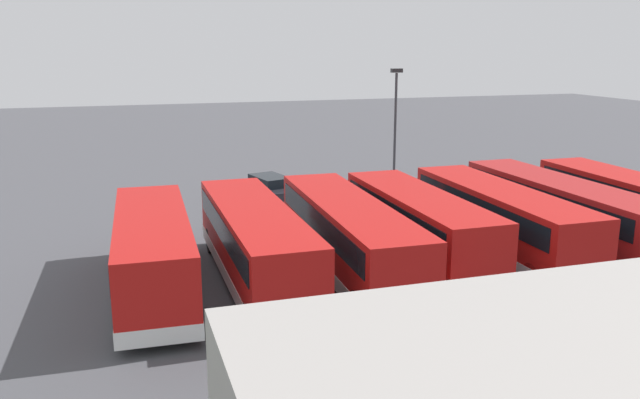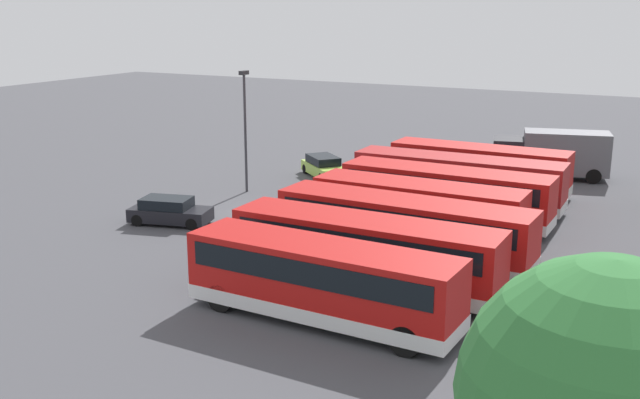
{
  "view_description": "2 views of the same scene",
  "coord_description": "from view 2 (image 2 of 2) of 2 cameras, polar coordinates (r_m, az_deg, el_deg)",
  "views": [
    {
      "loc": [
        11.96,
        33.09,
        8.94
      ],
      "look_at": [
        2.99,
        4.54,
        1.81
      ],
      "focal_mm": 36.59,
      "sensor_mm": 36.0,
      "label": 1
    },
    {
      "loc": [
        33.69,
        21.61,
        11.3
      ],
      "look_at": [
        1.32,
        4.55,
        1.81
      ],
      "focal_mm": 41.91,
      "sensor_mm": 36.0,
      "label": 2
    }
  ],
  "objects": [
    {
      "name": "car_hatchback_silver",
      "position": [
        50.89,
        0.3,
        2.52
      ],
      "size": [
        4.13,
        4.4,
        1.43
      ],
      "color": "#A5D14C",
      "rests_on": "ground"
    },
    {
      "name": "ground_plane",
      "position": [
        41.59,
        -4.71,
        -1.27
      ],
      "size": [
        140.0,
        140.0,
        0.0
      ],
      "primitive_type": "plane",
      "color": "#47474C"
    },
    {
      "name": "bus_single_deck_sixth",
      "position": [
        30.61,
        3.44,
        -3.91
      ],
      "size": [
        2.62,
        11.36,
        2.95
      ],
      "color": "#B71411",
      "rests_on": "ground"
    },
    {
      "name": "bus_single_deck_fifth",
      "position": [
        33.79,
        6.36,
        -2.19
      ],
      "size": [
        2.91,
        11.86,
        2.95
      ],
      "color": "#B71411",
      "rests_on": "ground"
    },
    {
      "name": "bus_single_deck_seventh",
      "position": [
        27.39,
        0.15,
        -6.15
      ],
      "size": [
        2.95,
        10.58,
        2.95
      ],
      "color": "#B71411",
      "rests_on": "ground"
    },
    {
      "name": "bus_single_deck_second",
      "position": [
        43.69,
        10.47,
        1.5
      ],
      "size": [
        2.81,
        12.07,
        2.95
      ],
      "color": "#A51919",
      "rests_on": "ground"
    },
    {
      "name": "box_truck_blue",
      "position": [
        52.68,
        17.35,
        3.39
      ],
      "size": [
        4.23,
        7.88,
        3.2
      ],
      "color": "#595960",
      "rests_on": "ground"
    },
    {
      "name": "lamp_post_tall",
      "position": [
        46.29,
        -5.74,
        5.94
      ],
      "size": [
        0.7,
        0.3,
        7.53
      ],
      "color": "#38383D",
      "rests_on": "ground"
    },
    {
      "name": "bus_single_deck_third",
      "position": [
        40.31,
        9.59,
        0.45
      ],
      "size": [
        2.69,
        11.24,
        2.95
      ],
      "color": "#B71411",
      "rests_on": "ground"
    },
    {
      "name": "bus_single_deck_near_end",
      "position": [
        47.18,
        12.05,
        2.38
      ],
      "size": [
        2.71,
        10.94,
        2.95
      ],
      "color": "#B71411",
      "rests_on": "ground"
    },
    {
      "name": "car_small_green",
      "position": [
        40.61,
        -11.43,
        -0.88
      ],
      "size": [
        2.82,
        4.59,
        1.43
      ],
      "color": "black",
      "rests_on": "ground"
    },
    {
      "name": "bus_single_deck_fourth",
      "position": [
        36.91,
        7.48,
        -0.79
      ],
      "size": [
        2.67,
        10.47,
        2.95
      ],
      "color": "#B71411",
      "rests_on": "ground"
    }
  ]
}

